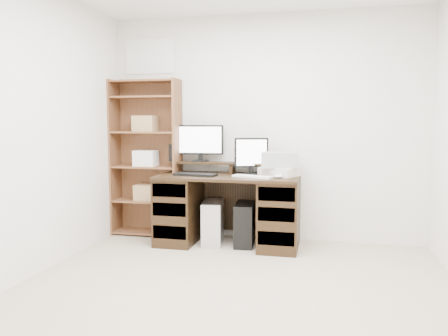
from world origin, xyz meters
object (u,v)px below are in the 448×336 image
(printer, at_px, (279,172))
(monitor_wide, at_px, (200,141))
(tower_black, at_px, (245,224))
(monitor_small, at_px, (251,155))
(tower_silver, at_px, (213,222))
(bookshelf, at_px, (147,157))
(desk, at_px, (228,209))

(printer, bearing_deg, monitor_wide, -166.05)
(printer, height_order, tower_black, printer)
(tower_black, bearing_deg, monitor_small, 53.88)
(tower_silver, xyz_separation_m, tower_black, (0.35, 0.01, -0.00))
(monitor_wide, height_order, printer, monitor_wide)
(printer, bearing_deg, bookshelf, -160.39)
(desk, bearing_deg, monitor_small, 24.43)
(monitor_wide, relative_size, printer, 1.43)
(monitor_small, height_order, tower_black, monitor_small)
(monitor_wide, bearing_deg, tower_black, -25.99)
(tower_silver, height_order, bookshelf, bookshelf)
(monitor_wide, distance_m, tower_silver, 0.92)
(tower_silver, bearing_deg, monitor_wide, 122.20)
(tower_black, distance_m, bookshelf, 1.40)
(desk, relative_size, printer, 4.10)
(desk, bearing_deg, printer, 7.35)
(monitor_wide, height_order, monitor_small, monitor_wide)
(desk, bearing_deg, monitor_wide, 147.01)
(desk, height_order, bookshelf, bookshelf)
(printer, distance_m, bookshelf, 1.56)
(printer, bearing_deg, desk, -147.74)
(printer, height_order, bookshelf, bookshelf)
(monitor_wide, bearing_deg, bookshelf, 178.92)
(monitor_small, height_order, bookshelf, bookshelf)
(monitor_wide, distance_m, tower_black, 1.06)
(monitor_wide, height_order, tower_black, monitor_wide)
(monitor_wide, distance_m, printer, 0.98)
(tower_silver, distance_m, bookshelf, 1.11)
(desk, distance_m, monitor_small, 0.63)
(desk, xyz_separation_m, bookshelf, (-1.02, 0.21, 0.53))
(tower_black, bearing_deg, printer, 3.58)
(desk, distance_m, bookshelf, 1.17)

